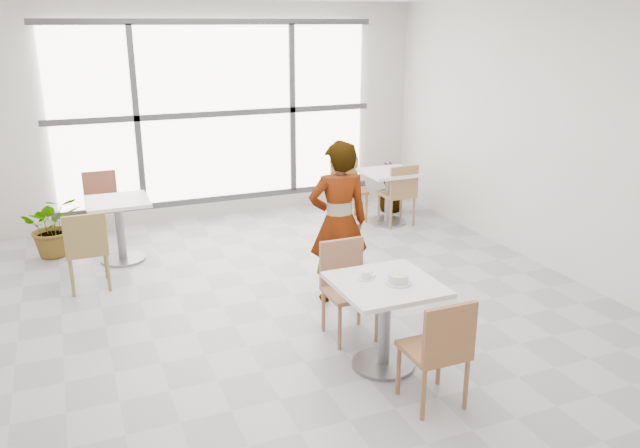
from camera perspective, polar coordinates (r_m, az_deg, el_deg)
name	(u,v)px	position (r m, az deg, el deg)	size (l,w,h in m)	color
floor	(308,312)	(6.21, -1.07, -8.00)	(7.00, 7.00, 0.00)	#9E9EA5
wall_back	(217,113)	(9.02, -9.42, 9.96)	(6.00, 6.00, 0.00)	silver
wall_front	(612,328)	(2.92, 25.09, -8.62)	(6.00, 6.00, 0.00)	silver
wall_right	(564,140)	(7.34, 21.40, 7.17)	(7.00, 7.00, 0.00)	silver
window	(218,114)	(8.96, -9.32, 9.91)	(4.60, 0.07, 2.52)	white
main_table	(385,308)	(5.11, 5.94, -7.65)	(0.80, 0.80, 0.75)	silver
chair_near	(440,347)	(4.65, 10.89, -10.92)	(0.42, 0.42, 0.87)	#925D38
chair_far	(346,282)	(5.63, 2.40, -5.30)	(0.42, 0.42, 0.87)	#9F6C4D
oatmeal_bowl	(398,278)	(4.98, 7.17, -4.94)	(0.21, 0.21, 0.09)	silver
coffee_cup	(366,275)	(5.05, 4.18, -4.68)	(0.16, 0.13, 0.07)	silver
person	(338,222)	(6.19, 1.70, 0.14)	(0.60, 0.40, 1.65)	black
bg_table_left	(120,221)	(7.71, -17.81, 0.23)	(0.70, 0.70, 0.75)	white
bg_table_right	(389,189)	(8.80, 6.29, 3.15)	(0.70, 0.70, 0.75)	white
bg_chair_left_near	(87,246)	(6.94, -20.51, -1.88)	(0.42, 0.42, 0.87)	olive
bg_chair_left_far	(102,201)	(8.63, -19.28, 2.03)	(0.42, 0.42, 0.87)	brown
bg_chair_right_near	(400,191)	(8.69, 7.29, 3.01)	(0.42, 0.42, 0.87)	olive
bg_chair_right_far	(347,185)	(8.93, 2.50, 3.56)	(0.42, 0.42, 0.87)	olive
plant_left	(53,226)	(8.19, -23.16, -0.16)	(0.67, 0.58, 0.75)	#3F713B
plant_right	(391,188)	(9.40, 6.48, 3.32)	(0.40, 0.40, 0.72)	#588E4A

